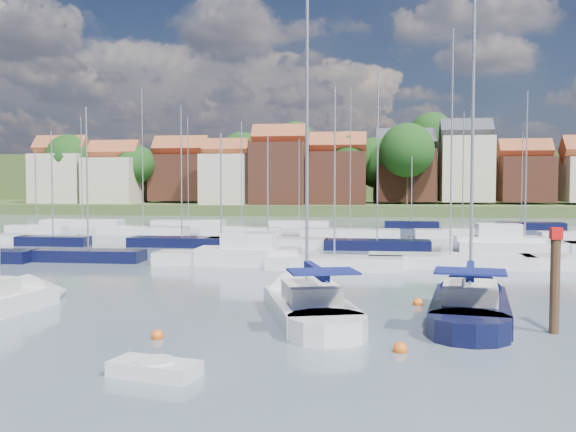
# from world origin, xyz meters

# --- Properties ---
(ground) EXTENTS (260.00, 260.00, 0.00)m
(ground) POSITION_xyz_m (0.00, 40.00, 0.00)
(ground) COLOR #4B5B66
(ground) RESTS_ON ground
(sailboat_left) EXTENTS (4.01, 9.34, 12.43)m
(sailboat_left) POSITION_xyz_m (-12.95, 3.34, 0.37)
(sailboat_left) COLOR silver
(sailboat_left) RESTS_ON ground
(sailboat_centre) EXTENTS (5.96, 11.52, 15.16)m
(sailboat_centre) POSITION_xyz_m (0.10, 4.63, 0.36)
(sailboat_centre) COLOR silver
(sailboat_centre) RESTS_ON ground
(sailboat_navy) EXTENTS (4.74, 11.79, 15.88)m
(sailboat_navy) POSITION_xyz_m (7.32, 5.61, 0.36)
(sailboat_navy) COLOR black
(sailboat_navy) RESTS_ON ground
(tender) EXTENTS (2.82, 1.78, 0.56)m
(tender) POSITION_xyz_m (-3.23, -5.09, 0.22)
(tender) COLOR silver
(tender) RESTS_ON ground
(timber_piling) EXTENTS (0.40, 0.40, 6.24)m
(timber_piling) POSITION_xyz_m (9.83, 1.94, 0.98)
(timber_piling) COLOR #4C331E
(timber_piling) RESTS_ON ground
(buoy_c) EXTENTS (0.46, 0.46, 0.46)m
(buoy_c) POSITION_xyz_m (-4.64, -0.76, 0.00)
(buoy_c) COLOR #D85914
(buoy_c) RESTS_ON ground
(buoy_d) EXTENTS (0.50, 0.50, 0.50)m
(buoy_d) POSITION_xyz_m (4.01, -1.47, 0.00)
(buoy_d) COLOR #D85914
(buoy_d) RESTS_ON ground
(buoy_e) EXTENTS (0.47, 0.47, 0.47)m
(buoy_e) POSITION_xyz_m (5.17, 6.92, 0.00)
(buoy_e) COLOR #D85914
(buoy_e) RESTS_ON ground
(marina_field) EXTENTS (79.62, 41.41, 15.93)m
(marina_field) POSITION_xyz_m (1.91, 35.15, 0.43)
(marina_field) COLOR silver
(marina_field) RESTS_ON ground
(far_shore_town) EXTENTS (212.46, 90.00, 22.27)m
(far_shore_town) POSITION_xyz_m (2.23, 132.67, 4.61)
(far_shore_town) COLOR #425128
(far_shore_town) RESTS_ON ground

